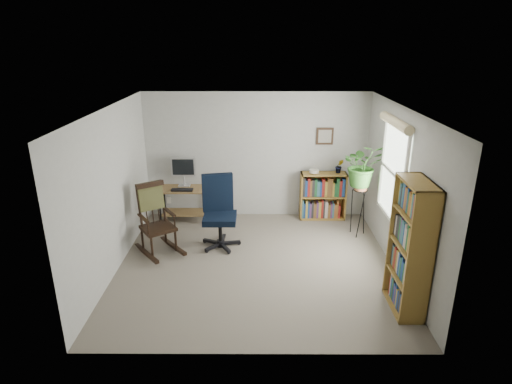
{
  "coord_description": "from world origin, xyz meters",
  "views": [
    {
      "loc": [
        0.03,
        -5.85,
        3.32
      ],
      "look_at": [
        0.0,
        0.4,
        1.05
      ],
      "focal_mm": 30.0,
      "sensor_mm": 36.0,
      "label": 1
    }
  ],
  "objects_px": {
    "rocking_chair": "(157,219)",
    "tall_bookshelf": "(410,247)",
    "desk": "(184,204)",
    "low_bookshelf": "(323,196)",
    "office_chair": "(220,213)"
  },
  "relations": [
    {
      "from": "office_chair",
      "to": "rocking_chair",
      "type": "distance_m",
      "value": 1.0
    },
    {
      "from": "desk",
      "to": "tall_bookshelf",
      "type": "distance_m",
      "value": 4.36
    },
    {
      "from": "rocking_chair",
      "to": "tall_bookshelf",
      "type": "xyz_separation_m",
      "value": [
        3.5,
        -1.51,
        0.28
      ]
    },
    {
      "from": "office_chair",
      "to": "low_bookshelf",
      "type": "height_order",
      "value": "office_chair"
    },
    {
      "from": "desk",
      "to": "low_bookshelf",
      "type": "relative_size",
      "value": 0.99
    },
    {
      "from": "desk",
      "to": "low_bookshelf",
      "type": "xyz_separation_m",
      "value": [
        2.65,
        0.12,
        0.13
      ]
    },
    {
      "from": "desk",
      "to": "low_bookshelf",
      "type": "bearing_deg",
      "value": 2.59
    },
    {
      "from": "desk",
      "to": "office_chair",
      "type": "relative_size",
      "value": 0.74
    },
    {
      "from": "rocking_chair",
      "to": "tall_bookshelf",
      "type": "bearing_deg",
      "value": -57.81
    },
    {
      "from": "desk",
      "to": "tall_bookshelf",
      "type": "relative_size",
      "value": 0.52
    },
    {
      "from": "tall_bookshelf",
      "to": "low_bookshelf",
      "type": "bearing_deg",
      "value": 102.44
    },
    {
      "from": "rocking_chair",
      "to": "office_chair",
      "type": "bearing_deg",
      "value": -23.05
    },
    {
      "from": "rocking_chair",
      "to": "low_bookshelf",
      "type": "relative_size",
      "value": 1.28
    },
    {
      "from": "desk",
      "to": "tall_bookshelf",
      "type": "xyz_separation_m",
      "value": [
        3.29,
        -2.8,
        0.54
      ]
    },
    {
      "from": "rocking_chair",
      "to": "tall_bookshelf",
      "type": "height_order",
      "value": "tall_bookshelf"
    }
  ]
}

